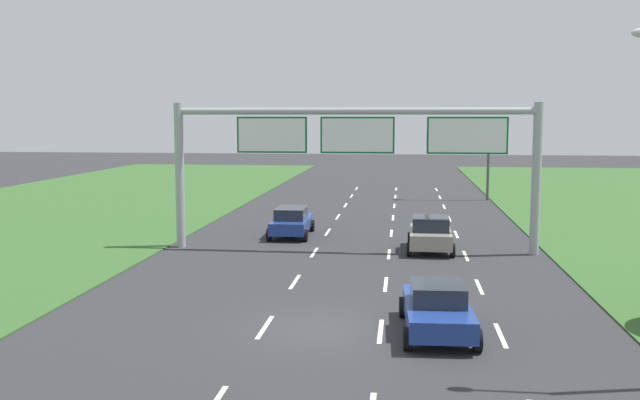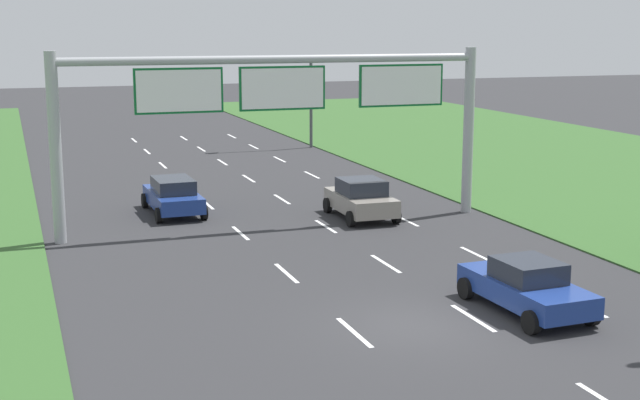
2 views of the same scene
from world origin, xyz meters
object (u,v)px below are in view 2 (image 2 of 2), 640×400
(car_near_red, at_px, (526,286))
(traffic_light_mast, at_px, (283,89))
(car_lead_silver, at_px, (361,199))
(car_mid_lane, at_px, (173,195))
(sign_gantry, at_px, (283,101))

(car_near_red, distance_m, traffic_light_mast, 34.70)
(car_near_red, xyz_separation_m, car_lead_silver, (0.27, 13.02, 0.08))
(car_mid_lane, distance_m, sign_gantry, 6.79)
(car_near_red, distance_m, car_lead_silver, 13.02)
(car_mid_lane, relative_size, traffic_light_mast, 0.80)
(sign_gantry, bearing_deg, traffic_light_mast, 73.15)
(car_lead_silver, bearing_deg, car_near_red, -90.03)
(traffic_light_mast, bearing_deg, car_lead_silver, -98.34)
(car_lead_silver, relative_size, sign_gantry, 0.23)
(car_lead_silver, xyz_separation_m, traffic_light_mast, (3.13, 21.37, 3.04))
(car_near_red, bearing_deg, car_mid_lane, 110.60)
(sign_gantry, height_order, traffic_light_mast, sign_gantry)
(car_lead_silver, xyz_separation_m, sign_gantry, (-3.45, -0.36, 4.15))
(car_lead_silver, height_order, car_mid_lane, car_lead_silver)
(traffic_light_mast, bearing_deg, car_mid_lane, -119.99)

